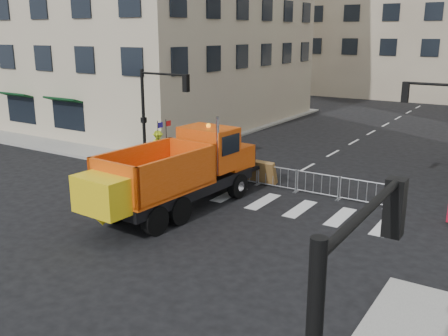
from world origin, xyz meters
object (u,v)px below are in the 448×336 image
Objects in this scene: cop_a at (228,165)px; worker at (158,145)px; cop_b at (230,164)px; plow_truck at (176,171)px; cop_c at (231,166)px.

cop_a is 6.03m from worker.
worker is (-5.90, 1.56, -0.04)m from cop_b.
plow_truck is 5.35× the size of cop_a.
plow_truck is 6.10× the size of worker.
cop_b is 6.10m from worker.
cop_a reaches higher than cop_c.
plow_truck reaches higher than cop_b.
worker is (-6.10, 6.08, -0.76)m from plow_truck.
worker is (-5.98, 1.56, 0.07)m from cop_c.
cop_a is at bearing 21.74° from cop_b.
cop_c is at bearing 145.91° from cop_a.
plow_truck reaches higher than cop_a.
plow_truck is 4.98× the size of cop_b.
cop_b is (-0.21, 4.52, -0.72)m from plow_truck.
cop_a is 1.04× the size of cop_c.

